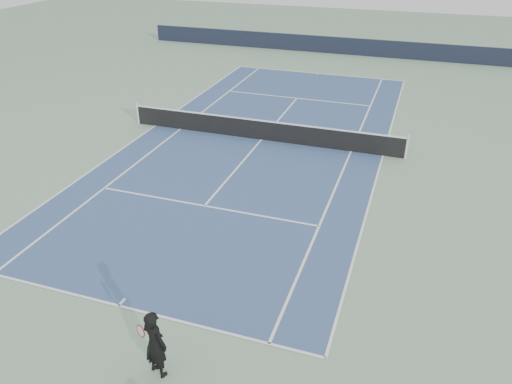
% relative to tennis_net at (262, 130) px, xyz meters
% --- Properties ---
extents(ground, '(80.00, 80.00, 0.00)m').
position_rel_tennis_net_xyz_m(ground, '(0.00, 0.00, -0.50)').
color(ground, gray).
extents(court_surface, '(10.97, 23.77, 0.01)m').
position_rel_tennis_net_xyz_m(court_surface, '(0.00, 0.00, -0.50)').
color(court_surface, '#334E7A').
rests_on(court_surface, ground).
extents(tennis_net, '(12.90, 0.10, 1.07)m').
position_rel_tennis_net_xyz_m(tennis_net, '(0.00, 0.00, 0.00)').
color(tennis_net, silver).
rests_on(tennis_net, ground).
extents(windscreen_far, '(30.00, 0.25, 1.20)m').
position_rel_tennis_net_xyz_m(windscreen_far, '(0.00, 17.88, 0.10)').
color(windscreen_far, black).
rests_on(windscreen_far, ground).
extents(tennis_player, '(0.84, 0.66, 1.73)m').
position_rel_tennis_net_xyz_m(tennis_player, '(2.03, -13.47, 0.36)').
color(tennis_player, black).
rests_on(tennis_player, ground).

